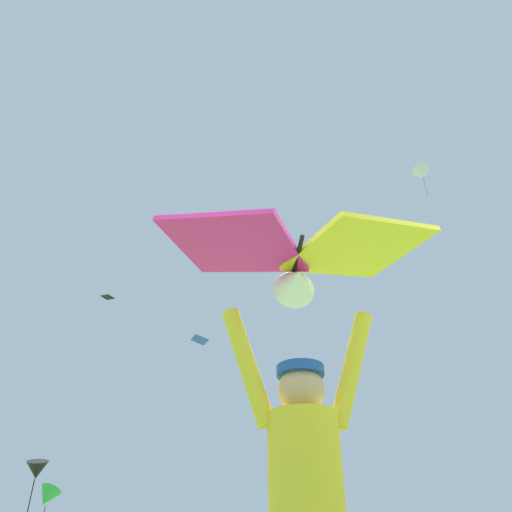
% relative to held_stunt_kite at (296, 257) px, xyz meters
% --- Properties ---
extents(held_stunt_kite, '(1.58, 0.93, 0.38)m').
position_rel_held_stunt_kite_xyz_m(held_stunt_kite, '(0.00, 0.00, 0.00)').
color(held_stunt_kite, black).
extents(distant_kite_white_far_center, '(1.11, 1.15, 1.89)m').
position_rel_held_stunt_kite_xyz_m(distant_kite_white_far_center, '(10.40, 13.16, 14.09)').
color(distant_kite_white_far_center, white).
extents(distant_kite_green_low_left, '(1.66, 1.61, 2.73)m').
position_rel_held_stunt_kite_xyz_m(distant_kite_green_low_left, '(-5.32, 28.21, 1.91)').
color(distant_kite_green_low_left, green).
extents(distant_kite_blue_low_right, '(0.89, 0.90, 0.27)m').
position_rel_held_stunt_kite_xyz_m(distant_kite_blue_low_right, '(1.20, 18.47, 7.27)').
color(distant_kite_blue_low_right, blue).
extents(distant_kite_black_high_right, '(0.80, 0.80, 0.16)m').
position_rel_held_stunt_kite_xyz_m(distant_kite_black_high_right, '(-4.12, 28.59, 14.01)').
color(distant_kite_black_high_right, black).
extents(distant_kite_magenta_mid_right, '(1.10, 0.84, 1.17)m').
position_rel_held_stunt_kite_xyz_m(distant_kite_magenta_mid_right, '(6.40, 29.74, 19.64)').
color(distant_kite_magenta_mid_right, '#DB2393').
extents(distant_kite_black_high_left, '(1.47, 1.64, 2.51)m').
position_rel_held_stunt_kite_xyz_m(distant_kite_black_high_left, '(-5.56, 24.99, 2.70)').
color(distant_kite_black_high_left, black).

